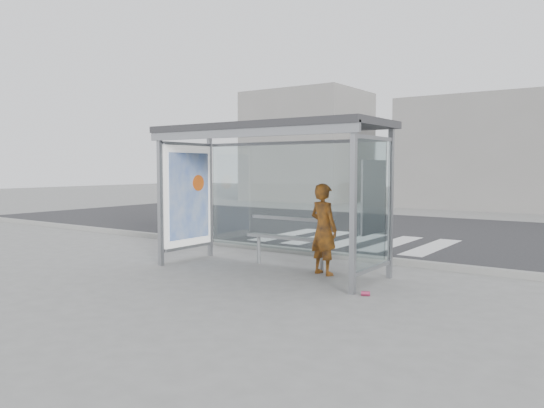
{
  "coord_description": "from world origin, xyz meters",
  "views": [
    {
      "loc": [
        5.41,
        -7.67,
        1.87
      ],
      "look_at": [
        -0.06,
        0.2,
        1.2
      ],
      "focal_mm": 35.0,
      "sensor_mm": 36.0,
      "label": 1
    }
  ],
  "objects": [
    {
      "name": "person",
      "position": [
        0.93,
        0.34,
        0.79
      ],
      "size": [
        0.66,
        0.53,
        1.59
      ],
      "primitive_type": "imported",
      "rotation": [
        0.0,
        0.0,
        2.86
      ],
      "color": "orange",
      "rests_on": "ground"
    },
    {
      "name": "ground",
      "position": [
        0.0,
        0.0,
        0.0
      ],
      "size": [
        80.0,
        80.0,
        0.0
      ],
      "primitive_type": "plane",
      "color": "slate",
      "rests_on": "ground"
    },
    {
      "name": "building_center",
      "position": [
        0.0,
        18.0,
        2.5
      ],
      "size": [
        8.0,
        5.0,
        5.0
      ],
      "primitive_type": "cube",
      "color": "gray",
      "rests_on": "ground"
    },
    {
      "name": "crosswalk",
      "position": [
        -0.5,
        4.5,
        0.0
      ],
      "size": [
        4.55,
        3.0,
        0.0
      ],
      "color": "silver",
      "rests_on": "ground"
    },
    {
      "name": "bench",
      "position": [
        0.07,
        0.58,
        0.55
      ],
      "size": [
        1.8,
        0.22,
        0.93
      ],
      "color": "gray",
      "rests_on": "ground"
    },
    {
      "name": "soda_can",
      "position": [
        2.2,
        -0.67,
        0.04
      ],
      "size": [
        0.15,
        0.12,
        0.07
      ],
      "primitive_type": "cylinder",
      "rotation": [
        0.0,
        1.57,
        0.4
      ],
      "color": "#C43965",
      "rests_on": "ground"
    },
    {
      "name": "bus_shelter",
      "position": [
        -0.37,
        0.06,
        1.98
      ],
      "size": [
        4.25,
        1.65,
        2.62
      ],
      "color": "gray",
      "rests_on": "ground"
    },
    {
      "name": "building_left",
      "position": [
        -10.0,
        18.0,
        3.0
      ],
      "size": [
        6.0,
        5.0,
        6.0
      ],
      "primitive_type": "cube",
      "color": "gray",
      "rests_on": "ground"
    },
    {
      "name": "road",
      "position": [
        0.0,
        7.0,
        0.0
      ],
      "size": [
        30.0,
        10.0,
        0.01
      ],
      "primitive_type": "cube",
      "color": "#232325",
      "rests_on": "ground"
    },
    {
      "name": "curb",
      "position": [
        0.0,
        1.95,
        0.06
      ],
      "size": [
        30.0,
        0.18,
        0.12
      ],
      "primitive_type": "cube",
      "color": "gray",
      "rests_on": "ground"
    }
  ]
}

